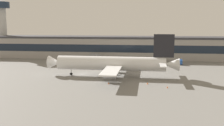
{
  "coord_description": "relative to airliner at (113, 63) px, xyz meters",
  "views": [
    {
      "loc": [
        26.45,
        -110.59,
        22.65
      ],
      "look_at": [
        13.03,
        0.53,
        5.0
      ],
      "focal_mm": 42.59,
      "sensor_mm": 36.0,
      "label": 1
    }
  ],
  "objects": [
    {
      "name": "ground_plane",
      "position": [
        -13.92,
        3.48,
        -5.45
      ],
      "size": [
        600.0,
        600.0,
        0.0
      ],
      "primitive_type": "plane",
      "color": "slate"
    },
    {
      "name": "terminal_building",
      "position": [
        -13.92,
        55.02,
        1.31
      ],
      "size": [
        153.16,
        16.32,
        13.48
      ],
      "color": "#9E9993",
      "rests_on": "ground_plane"
    },
    {
      "name": "follow_me_car",
      "position": [
        19.06,
        38.39,
        -4.36
      ],
      "size": [
        4.42,
        4.49,
        1.85
      ],
      "color": "gray",
      "rests_on": "ground_plane"
    },
    {
      "name": "crew_van",
      "position": [
        31.68,
        34.9,
        -3.99
      ],
      "size": [
        2.63,
        5.36,
        2.55
      ],
      "color": "#2651A5",
      "rests_on": "ground_plane"
    },
    {
      "name": "traffic_cone_2",
      "position": [
        14.1,
        -12.04,
        -5.12
      ],
      "size": [
        0.53,
        0.53,
        0.66
      ],
      "primitive_type": "cone",
      "color": "#F2590C",
      "rests_on": "ground_plane"
    },
    {
      "name": "catering_truck",
      "position": [
        -15.27,
        41.35,
        -3.16
      ],
      "size": [
        6.88,
        6.98,
        4.15
      ],
      "color": "gray",
      "rests_on": "ground_plane"
    },
    {
      "name": "control_tower",
      "position": [
        -80.02,
        58.25,
        17.3
      ],
      "size": [
        11.01,
        11.01,
        36.97
      ],
      "color": "#B7B7B2",
      "rests_on": "ground_plane"
    },
    {
      "name": "traffic_cone_1",
      "position": [
        -0.04,
        -13.51,
        -5.14
      ],
      "size": [
        0.5,
        0.5,
        0.63
      ],
      "primitive_type": "cone",
      "color": "#F2590C",
      "rests_on": "ground_plane"
    },
    {
      "name": "traffic_cone_0",
      "position": [
        20.76,
        -16.93,
        -5.14
      ],
      "size": [
        0.5,
        0.5,
        0.62
      ],
      "primitive_type": "cone",
      "color": "#F2590C",
      "rests_on": "ground_plane"
    },
    {
      "name": "pushback_tractor",
      "position": [
        8.33,
        42.86,
        -4.4
      ],
      "size": [
        5.14,
        3.31,
        1.75
      ],
      "color": "white",
      "rests_on": "ground_plane"
    },
    {
      "name": "airliner",
      "position": [
        0.0,
        0.0,
        0.0
      ],
      "size": [
        54.2,
        46.0,
        17.59
      ],
      "color": "white",
      "rests_on": "ground_plane"
    }
  ]
}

